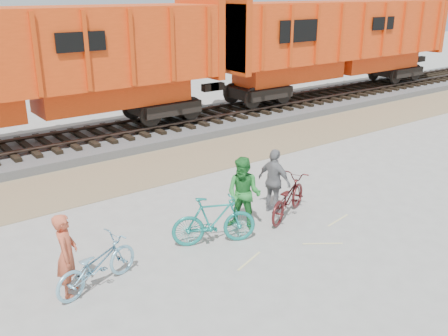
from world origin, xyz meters
The scene contains 12 objects.
ground centered at (0.00, 0.00, 0.00)m, with size 120.00×120.00×0.00m, color #9E9E99.
gravel_strip centered at (0.00, 5.50, 0.01)m, with size 120.00×3.00×0.02m, color #8A7856.
ballast_bed centered at (0.00, 9.00, 0.15)m, with size 120.00×4.00×0.30m, color slate.
track centered at (0.00, 9.00, 0.47)m, with size 120.00×2.60×0.24m.
hopper_car_center centered at (-2.41, 9.00, 3.01)m, with size 14.00×3.13×4.65m.
hopper_car_right centered at (12.59, 9.00, 3.01)m, with size 14.00×3.13×4.65m.
bicycle_blue centered at (-3.91, 0.20, 0.48)m, with size 0.64×1.82×0.96m, color #78AFCA.
bicycle_teal centered at (-1.14, 0.27, 0.57)m, with size 0.53×1.89×1.13m, color #197E76.
bicycle_maroon centered at (1.16, 0.34, 0.50)m, with size 0.67×1.92×1.01m, color #481416.
person_solo centered at (-4.41, 0.30, 0.81)m, with size 0.59×0.39×1.62m, color #BD5034.
person_man centered at (-0.14, 0.47, 0.88)m, with size 0.86×0.67×1.76m, color #247A2F.
person_woman centered at (1.06, 0.74, 0.83)m, with size 0.98×0.41×1.67m, color slate.
Camera 1 is at (-6.90, -7.82, 5.34)m, focal length 40.00 mm.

